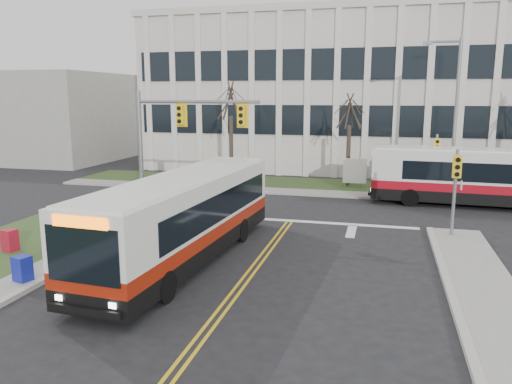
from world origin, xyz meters
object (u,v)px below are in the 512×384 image
object	(u,v)px
bus_main	(185,220)
newspaper_box_red	(10,242)
directory_sign	(355,171)
bus_cross	(482,179)
newspaper_box_blue	(23,271)
streetlight	(453,109)

from	to	relation	value
bus_main	newspaper_box_red	bearing A→B (deg)	-168.25
directory_sign	bus_cross	world-z (taller)	bus_cross
bus_cross	newspaper_box_blue	xyz separation A→B (m)	(-16.29, -16.12, -1.07)
newspaper_box_red	bus_cross	bearing A→B (deg)	46.46
bus_cross	bus_main	bearing A→B (deg)	-40.72
streetlight	bus_cross	size ratio (longest dim) A/B	0.80
newspaper_box_red	newspaper_box_blue	bearing A→B (deg)	-33.17
directory_sign	newspaper_box_red	bearing A→B (deg)	-125.23
directory_sign	newspaper_box_red	world-z (taller)	directory_sign
streetlight	directory_sign	bearing A→B (deg)	166.77
bus_cross	newspaper_box_red	bearing A→B (deg)	-51.24
bus_cross	newspaper_box_red	xyz separation A→B (m)	(-18.99, -13.49, -1.07)
newspaper_box_blue	newspaper_box_red	bearing A→B (deg)	150.88
streetlight	newspaper_box_red	bearing A→B (deg)	-138.17
streetlight	bus_main	world-z (taller)	streetlight
streetlight	bus_main	distance (m)	18.59
streetlight	newspaper_box_blue	distance (m)	24.04
bus_main	directory_sign	bearing A→B (deg)	76.07
directory_sign	newspaper_box_red	size ratio (longest dim) A/B	2.11
bus_main	newspaper_box_red	distance (m)	6.98
directory_sign	bus_main	xyz separation A→B (m)	(-5.17, -16.05, 0.38)
bus_main	newspaper_box_blue	world-z (taller)	bus_main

